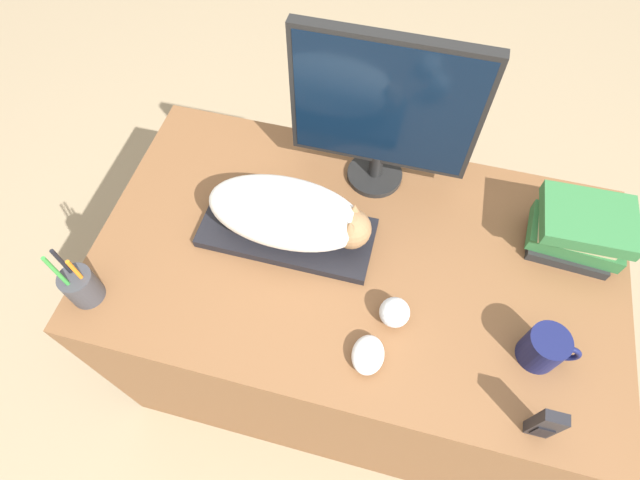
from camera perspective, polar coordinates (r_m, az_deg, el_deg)
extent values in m
plane|color=#998466|center=(1.80, 0.01, -23.49)|extent=(12.00, 12.00, 0.00)
cube|color=brown|center=(1.55, 3.45, -8.43)|extent=(1.28, 0.73, 0.73)
cube|color=black|center=(1.24, -3.76, 0.84)|extent=(0.43, 0.18, 0.02)
ellipsoid|color=white|center=(1.17, -4.01, 3.12)|extent=(0.37, 0.18, 0.15)
sphere|color=olive|center=(1.15, 3.59, 1.28)|extent=(0.09, 0.09, 0.09)
cone|color=olive|center=(1.10, 3.44, 1.53)|extent=(0.03, 0.03, 0.04)
cone|color=olive|center=(1.13, 3.97, 3.48)|extent=(0.03, 0.03, 0.04)
cylinder|color=black|center=(1.36, 6.26, 7.45)|extent=(0.15, 0.15, 0.02)
cylinder|color=black|center=(1.32, 6.44, 8.65)|extent=(0.04, 0.04, 0.07)
cube|color=black|center=(1.17, 7.43, 15.07)|extent=(0.44, 0.03, 0.36)
cube|color=black|center=(1.17, 7.35, 14.77)|extent=(0.41, 0.01, 0.34)
ellipsoid|color=silver|center=(1.10, 5.50, -12.92)|extent=(0.07, 0.09, 0.04)
cylinder|color=#141947|center=(1.17, 24.16, -11.18)|extent=(0.09, 0.09, 0.09)
torus|color=#141947|center=(1.18, 26.16, -11.50)|extent=(0.07, 0.01, 0.07)
cylinder|color=#38383D|center=(1.25, -25.58, -4.82)|extent=(0.08, 0.08, 0.09)
cylinder|color=orange|center=(1.20, -25.78, -3.67)|extent=(0.01, 0.01, 0.12)
cylinder|color=black|center=(1.21, -26.94, -2.83)|extent=(0.01, 0.01, 0.15)
cylinder|color=#338C38|center=(1.19, -27.42, -3.81)|extent=(0.01, 0.01, 0.17)
sphere|color=silver|center=(1.13, 8.51, -8.17)|extent=(0.07, 0.07, 0.07)
cube|color=black|center=(1.11, 24.39, -18.62)|extent=(0.05, 0.02, 0.12)
cube|color=black|center=(1.12, 24.03, -19.43)|extent=(0.03, 0.00, 0.05)
cube|color=black|center=(1.36, 26.48, -0.67)|extent=(0.20, 0.13, 0.03)
cube|color=#2D6B38|center=(1.34, 27.20, 0.44)|extent=(0.22, 0.14, 0.04)
cube|color=#C6B284|center=(1.31, 27.51, 1.38)|extent=(0.18, 0.13, 0.03)
cube|color=#2D6B38|center=(1.29, 28.38, 2.09)|extent=(0.21, 0.16, 0.04)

